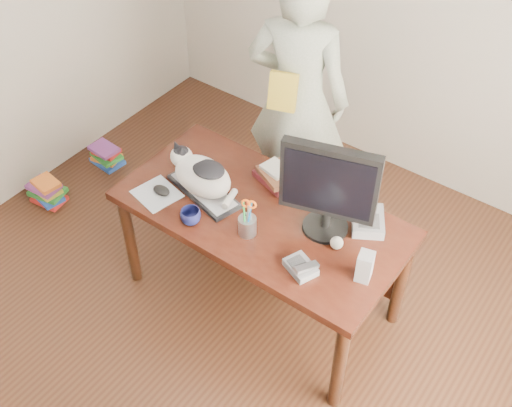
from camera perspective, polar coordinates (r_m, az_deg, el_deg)
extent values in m
plane|color=black|center=(3.80, -5.08, -14.02)|extent=(4.50, 4.50, 0.00)
cube|color=black|center=(3.52, 0.48, -1.01)|extent=(1.60, 0.80, 0.05)
cylinder|color=black|center=(3.98, -11.15, -3.15)|extent=(0.07, 0.07, 0.70)
cylinder|color=black|center=(3.39, 7.40, -14.11)|extent=(0.07, 0.07, 0.70)
cylinder|color=black|center=(4.31, -4.85, 2.14)|extent=(0.07, 0.07, 0.70)
cylinder|color=black|center=(3.78, 12.75, -6.80)|extent=(0.07, 0.07, 0.70)
cube|color=black|center=(3.96, 3.52, -1.39)|extent=(1.45, 0.03, 0.50)
cube|color=black|center=(3.61, -4.66, 1.09)|extent=(0.50, 0.29, 0.02)
cube|color=silver|center=(3.60, -4.67, 1.26)|extent=(0.46, 0.25, 0.01)
ellipsoid|color=white|center=(3.54, -4.76, 2.40)|extent=(0.40, 0.30, 0.22)
ellipsoid|color=white|center=(3.61, -6.63, 4.16)|extent=(0.16, 0.15, 0.12)
ellipsoid|color=black|center=(3.58, -6.69, 4.65)|extent=(0.11, 0.10, 0.05)
cone|color=black|center=(3.58, -7.13, 5.15)|extent=(0.07, 0.06, 0.07)
cone|color=black|center=(3.54, -6.59, 4.70)|extent=(0.07, 0.07, 0.07)
ellipsoid|color=black|center=(3.44, -4.23, 3.04)|extent=(0.22, 0.19, 0.05)
cylinder|color=white|center=(3.51, -2.34, 0.43)|extent=(0.08, 0.15, 0.05)
cylinder|color=black|center=(3.42, 6.17, -2.07)|extent=(0.30, 0.30, 0.02)
cylinder|color=black|center=(3.38, 6.25, -1.30)|extent=(0.06, 0.06, 0.11)
cube|color=black|center=(3.17, 6.52, 1.95)|extent=(0.49, 0.20, 0.42)
cube|color=black|center=(3.15, 6.39, 1.61)|extent=(0.43, 0.14, 0.35)
cylinder|color=gray|center=(3.35, -0.77, -2.00)|extent=(0.12, 0.12, 0.11)
cylinder|color=black|center=(3.29, -1.05, -0.69)|extent=(0.02, 0.04, 0.16)
cylinder|color=#0D60B6|center=(3.27, -0.59, -1.10)|extent=(0.02, 0.04, 0.16)
cylinder|color=red|center=(3.30, -0.69, -0.66)|extent=(0.02, 0.04, 0.16)
cylinder|color=#1B8B31|center=(3.27, -1.05, -1.04)|extent=(0.03, 0.03, 0.16)
cylinder|color=#A0A0A5|center=(3.27, -0.68, -0.85)|extent=(0.02, 0.03, 0.12)
cylinder|color=#A0A0A5|center=(3.27, -0.53, -0.88)|extent=(0.01, 0.03, 0.12)
torus|color=#E8550C|center=(3.23, -0.90, 0.02)|extent=(0.05, 0.03, 0.05)
torus|color=#E8550C|center=(3.22, -0.36, -0.10)|extent=(0.05, 0.03, 0.05)
cube|color=silver|center=(3.64, -8.80, 0.86)|extent=(0.28, 0.26, 0.01)
ellipsoid|color=black|center=(3.63, -8.40, 1.16)|extent=(0.12, 0.09, 0.04)
imported|color=black|center=(3.43, -5.83, -1.14)|extent=(0.15, 0.15, 0.09)
cube|color=slate|center=(3.21, 3.99, -5.67)|extent=(0.19, 0.17, 0.04)
cube|color=#3C3C3E|center=(3.20, 3.60, -5.16)|extent=(0.09, 0.10, 0.01)
cube|color=#A0A0A5|center=(3.17, 4.52, -5.67)|extent=(0.09, 0.14, 0.05)
cube|color=#99999C|center=(3.17, 9.64, -5.54)|extent=(0.09, 0.10, 0.17)
sphere|color=beige|center=(3.32, 7.18, -3.49)|extent=(0.07, 0.07, 0.07)
cube|color=#461216|center=(3.68, 1.85, 2.30)|extent=(0.28, 0.24, 0.04)
cube|color=#56311D|center=(3.64, 1.90, 2.60)|extent=(0.27, 0.24, 0.03)
cube|color=beige|center=(3.64, 1.78, 3.13)|extent=(0.18, 0.15, 0.02)
cube|color=slate|center=(3.46, 9.91, -1.52)|extent=(0.26, 0.27, 0.06)
cube|color=#3C3C3E|center=(3.41, 10.00, -1.52)|extent=(0.15, 0.15, 0.01)
imported|color=beige|center=(4.07, 3.72, 9.21)|extent=(0.76, 0.61, 1.80)
cube|color=gold|center=(3.86, 2.40, 9.90)|extent=(0.19, 0.15, 0.24)
cube|color=red|center=(4.88, -17.89, 0.39)|extent=(0.25, 0.19, 0.03)
cube|color=#1A419F|center=(4.85, -17.93, 0.57)|extent=(0.23, 0.18, 0.03)
cube|color=#237727|center=(4.84, -18.03, 1.01)|extent=(0.27, 0.22, 0.03)
cube|color=gold|center=(4.81, -18.09, 1.17)|extent=(0.21, 0.16, 0.03)
cube|color=#743584|center=(4.80, -18.35, 1.45)|extent=(0.23, 0.17, 0.03)
cube|color=#CE6622|center=(4.78, -18.18, 1.73)|extent=(0.21, 0.17, 0.03)
cube|color=#1A419F|center=(5.09, -13.06, 3.70)|extent=(0.25, 0.19, 0.03)
cube|color=#CE6622|center=(5.08, -13.13, 4.04)|extent=(0.22, 0.19, 0.03)
cube|color=#237727|center=(5.04, -13.13, 4.16)|extent=(0.24, 0.19, 0.03)
cube|color=red|center=(5.03, -13.16, 4.55)|extent=(0.21, 0.16, 0.03)
cube|color=#743584|center=(5.01, -13.37, 4.75)|extent=(0.22, 0.17, 0.03)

